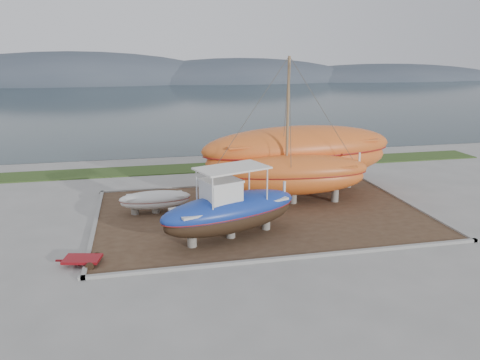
{
  "coord_description": "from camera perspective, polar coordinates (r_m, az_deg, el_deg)",
  "views": [
    {
      "loc": [
        -6.56,
        -20.27,
        8.93
      ],
      "look_at": [
        -1.24,
        4.0,
        2.08
      ],
      "focal_mm": 35.0,
      "sensor_mm": 36.0,
      "label": 1
    }
  ],
  "objects": [
    {
      "name": "dirt_patch",
      "position": [
        26.67,
        2.61,
        -4.1
      ],
      "size": [
        18.0,
        12.0,
        0.06
      ],
      "primitive_type": "cube",
      "color": "#422D1E",
      "rests_on": "ground"
    },
    {
      "name": "curb_frame",
      "position": [
        26.66,
        2.61,
        -4.01
      ],
      "size": [
        18.6,
        12.6,
        0.15
      ],
      "primitive_type": null,
      "color": "gray",
      "rests_on": "ground"
    },
    {
      "name": "red_trailer",
      "position": [
        21.63,
        -18.65,
        -9.37
      ],
      "size": [
        2.52,
        1.64,
        0.33
      ],
      "primitive_type": null,
      "rotation": [
        0.0,
        0.0,
        -0.22
      ],
      "color": "maroon",
      "rests_on": "ground"
    },
    {
      "name": "mountain_ridge",
      "position": [
        145.69,
        -9.96,
        11.68
      ],
      "size": [
        200.0,
        36.0,
        20.0
      ],
      "primitive_type": null,
      "color": "#333D49",
      "rests_on": "ground"
    },
    {
      "name": "grass_strip",
      "position": [
        37.44,
        -1.91,
        1.67
      ],
      "size": [
        44.0,
        3.0,
        0.08
      ],
      "primitive_type": "cube",
      "color": "#284219",
      "rests_on": "ground"
    },
    {
      "name": "orange_bare_hull",
      "position": [
        30.41,
        7.15,
        2.42
      ],
      "size": [
        13.02,
        4.72,
        4.19
      ],
      "primitive_type": null,
      "rotation": [
        0.0,
        0.0,
        0.07
      ],
      "color": "#CC5A1F",
      "rests_on": "dirt_patch"
    },
    {
      "name": "sea",
      "position": [
        90.95,
        -8.28,
        9.62
      ],
      "size": [
        260.0,
        100.0,
        0.04
      ],
      "primitive_type": null,
      "color": "#16272C",
      "rests_on": "ground"
    },
    {
      "name": "ground",
      "position": [
        23.1,
        5.18,
        -7.4
      ],
      "size": [
        140.0,
        140.0,
        0.0
      ],
      "primitive_type": "plane",
      "color": "gray",
      "rests_on": "ground"
    },
    {
      "name": "blue_caique",
      "position": [
        22.66,
        -1.15,
        -2.85
      ],
      "size": [
        7.7,
        4.65,
        3.55
      ],
      "primitive_type": null,
      "rotation": [
        0.0,
        0.0,
        0.34
      ],
      "color": "#183596",
      "rests_on": "dirt_patch"
    },
    {
      "name": "white_dinghy",
      "position": [
        26.98,
        -10.27,
        -2.69
      ],
      "size": [
        4.04,
        1.59,
        1.21
      ],
      "primitive_type": null,
      "rotation": [
        0.0,
        0.0,
        0.02
      ],
      "color": "silver",
      "rests_on": "dirt_patch"
    },
    {
      "name": "orange_sailboat",
      "position": [
        27.51,
        6.73,
        5.77
      ],
      "size": [
        9.28,
        3.51,
        8.63
      ],
      "primitive_type": null,
      "rotation": [
        0.0,
        0.0,
        -0.09
      ],
      "color": "#CC5A1F",
      "rests_on": "dirt_patch"
    }
  ]
}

